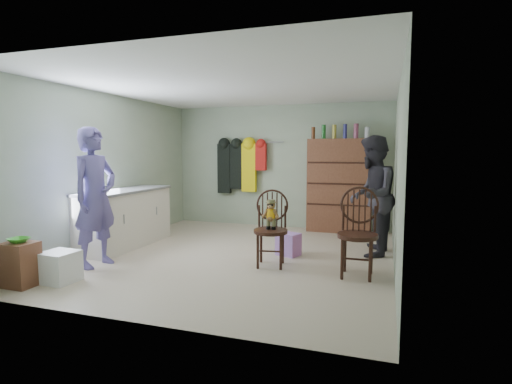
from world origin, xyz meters
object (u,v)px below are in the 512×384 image
(counter, at_px, (125,218))
(chair_front, at_px, (271,222))
(dresser, at_px, (339,185))
(chair_far, at_px, (358,228))

(counter, height_order, chair_front, chair_front)
(counter, height_order, dresser, dresser)
(counter, xyz_separation_m, chair_front, (2.59, -0.32, 0.12))
(counter, xyz_separation_m, dresser, (3.20, 2.30, 0.44))
(dresser, bearing_deg, chair_far, -78.53)
(dresser, bearing_deg, chair_front, -103.19)
(dresser, bearing_deg, counter, -144.32)
(chair_front, distance_m, dresser, 2.70)
(counter, height_order, chair_far, chair_far)
(chair_front, xyz_separation_m, dresser, (0.61, 2.61, 0.32))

